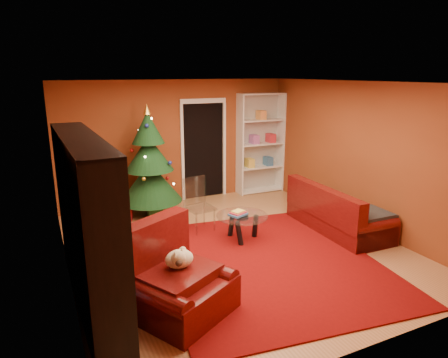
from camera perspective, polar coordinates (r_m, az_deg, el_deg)
name	(u,v)px	position (r m, az deg, el deg)	size (l,w,h in m)	color
floor	(234,249)	(6.57, 1.51, -9.93)	(5.00, 5.50, 0.05)	#99653D
ceiling	(236,81)	(5.95, 1.69, 13.87)	(5.00, 5.50, 0.05)	silver
wall_back	(177,142)	(8.64, -6.74, 5.31)	(5.00, 0.05, 2.60)	brown
wall_left	(58,189)	(5.51, -22.58, -1.37)	(0.05, 5.50, 2.60)	brown
wall_right	(361,155)	(7.58, 18.93, 3.22)	(0.05, 5.50, 2.60)	brown
doorway	(204,151)	(8.85, -2.91, 3.97)	(1.06, 0.60, 2.16)	black
rug	(267,262)	(6.11, 6.20, -11.64)	(3.12, 3.64, 0.02)	#650706
media_unit	(87,224)	(4.95, -18.92, -6.06)	(0.41, 2.69, 2.07)	black
christmas_tree	(149,162)	(7.89, -10.61, 2.43)	(1.23, 1.23, 2.19)	black
gift_box_teal	(123,210)	(8.03, -14.30, -4.34)	(0.29, 0.29, 0.29)	teal
gift_box_green	(155,208)	(8.03, -9.87, -4.12)	(0.28, 0.28, 0.28)	#1B5C23
gift_box_red	(126,214)	(7.90, -13.84, -4.87)	(0.23, 0.23, 0.23)	maroon
white_bookshelf	(260,144)	(9.28, 5.22, 5.04)	(1.09, 0.39, 2.35)	white
armchair	(180,279)	(4.78, -6.29, -13.95)	(1.12, 1.12, 0.88)	#440908
dog	(179,259)	(4.74, -6.41, -11.28)	(0.40, 0.30, 0.29)	beige
sofa	(339,207)	(7.39, 16.09, -3.88)	(1.97, 0.89, 0.85)	#440908
coffee_table	(242,227)	(6.75, 2.57, -6.90)	(0.86, 0.86, 0.54)	gray
acrylic_chair	(200,208)	(7.05, -3.42, -4.15)	(0.44, 0.48, 0.87)	#66605B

